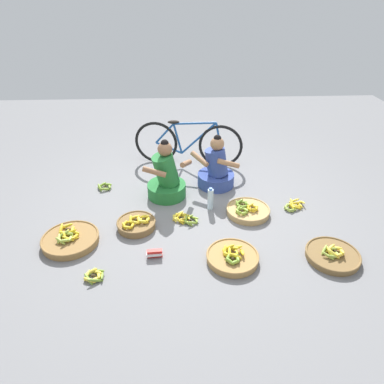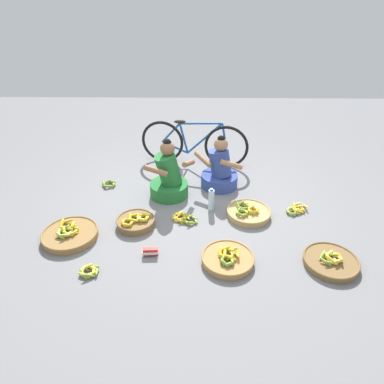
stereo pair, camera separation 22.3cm
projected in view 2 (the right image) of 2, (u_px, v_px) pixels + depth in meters
The scene contains 15 objects.
ground_plane at pixel (192, 207), 4.45m from camera, with size 10.00×10.00×0.00m, color slate.
vendor_woman_front at pixel (169, 178), 4.57m from camera, with size 0.65×0.52×0.82m.
vendor_woman_behind at pixel (220, 171), 4.79m from camera, with size 0.66×0.52×0.77m.
bicycle_leaning at pixel (194, 143), 5.32m from camera, with size 1.68×0.36×0.73m.
banana_basket_front_left at pixel (136, 222), 4.08m from camera, with size 0.46×0.46×0.16m.
banana_basket_mid_left at pixel (228, 258), 3.54m from camera, with size 0.55×0.55×0.15m.
banana_basket_back_right at pixel (331, 261), 3.51m from camera, with size 0.57×0.57×0.14m.
banana_basket_back_left at pixel (70, 234), 3.88m from camera, with size 0.63×0.63×0.15m.
banana_basket_mid_right at pixel (248, 212), 4.25m from camera, with size 0.55×0.55×0.15m.
loose_bananas_near_vendor at pixel (89, 271), 3.42m from camera, with size 0.21×0.23×0.09m.
loose_bananas_near_bicycle at pixel (109, 184), 4.90m from camera, with size 0.23×0.23×0.09m.
loose_bananas_front_right at pixel (296, 209), 4.35m from camera, with size 0.31×0.30×0.09m.
loose_bananas_back_center at pixel (184, 218), 4.19m from camera, with size 0.34×0.28×0.09m.
water_bottle at pixel (211, 200), 4.33m from camera, with size 0.07×0.07×0.31m.
packet_carton_stack at pixel (150, 252), 3.63m from camera, with size 0.17×0.08×0.09m.
Camera 2 is at (0.05, -3.69, 2.49)m, focal length 31.86 mm.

